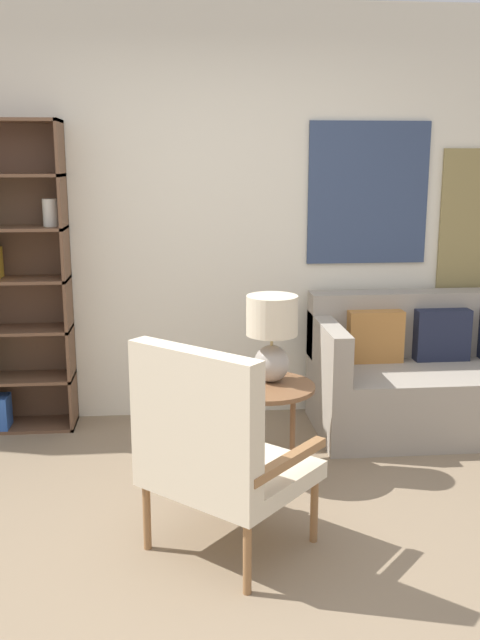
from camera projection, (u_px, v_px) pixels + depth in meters
The scene contains 6 objects.
ground_plane at pixel (221, 575), 3.02m from camera, with size 14.00×14.00×0.00m, color #847056.
wall_back at pixel (206, 217), 4.70m from camera, with size 6.40×0.08×2.70m.
armchair at pixel (213, 446), 3.05m from camera, with size 0.88×0.87×0.98m.
couch at pixel (445, 377), 4.66m from camera, with size 1.71×0.82×0.86m.
side_table at pixel (265, 393), 3.93m from camera, with size 0.55×0.55×0.51m.
table_lamp at pixel (272, 331), 3.91m from camera, with size 0.28×0.28×0.49m.
Camera 1 is at (-0.18, -2.71, 1.73)m, focal length 40.00 mm.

